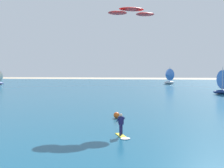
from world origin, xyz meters
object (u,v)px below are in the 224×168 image
Objects in this scene: kitesurfer at (122,128)px; sailboat_near_shore at (168,76)px; kite at (131,12)px; marker_buoy at (116,115)px.

sailboat_near_shore is at bearing 79.64° from kitesurfer.
kitesurfer is 58.45m from sailboat_near_shore.
kite reaches higher than marker_buoy.
kitesurfer reaches higher than marker_buoy.
sailboat_near_shore reaches higher than kitesurfer.
marker_buoy is at bearing -102.61° from sailboat_near_shore.
kite is 50.25m from sailboat_near_shore.
kitesurfer is at bearing -100.36° from sailboat_near_shore.
kite is (0.61, 8.97, 10.14)m from kitesurfer.
kitesurfer is at bearing -93.90° from kite.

